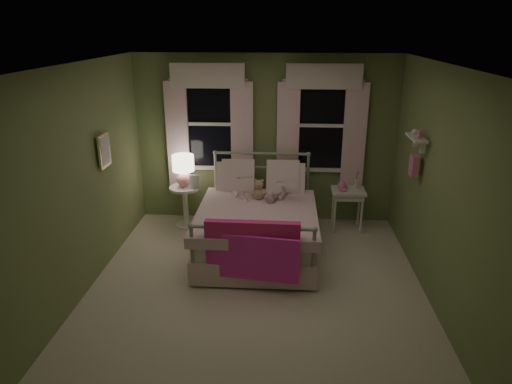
# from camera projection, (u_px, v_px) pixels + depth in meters

# --- Properties ---
(room_shell) EXTENTS (4.20, 4.20, 4.20)m
(room_shell) POSITION_uv_depth(u_px,v_px,m) (256.00, 185.00, 5.09)
(room_shell) COLOR silver
(room_shell) RESTS_ON ground
(bed) EXTENTS (1.58, 2.04, 1.18)m
(bed) POSITION_uv_depth(u_px,v_px,m) (258.00, 225.00, 6.28)
(bed) COLOR white
(bed) RESTS_ON ground
(pink_throw) EXTENTS (1.10, 0.22, 0.71)m
(pink_throw) POSITION_uv_depth(u_px,v_px,m) (252.00, 244.00, 5.24)
(pink_throw) COLOR #E22C80
(pink_throw) RESTS_ON bed
(child_left) EXTENTS (0.30, 0.25, 0.69)m
(child_left) POSITION_uv_depth(u_px,v_px,m) (240.00, 179.00, 6.51)
(child_left) COLOR #F7D1DD
(child_left) RESTS_ON bed
(child_right) EXTENTS (0.43, 0.39, 0.71)m
(child_right) POSITION_uv_depth(u_px,v_px,m) (279.00, 179.00, 6.47)
(child_right) COLOR #F7D1DD
(child_right) RESTS_ON bed
(book_left) EXTENTS (0.22, 0.16, 0.26)m
(book_left) POSITION_uv_depth(u_px,v_px,m) (238.00, 181.00, 6.26)
(book_left) COLOR beige
(book_left) RESTS_ON child_left
(book_right) EXTENTS (0.22, 0.17, 0.26)m
(book_right) POSITION_uv_depth(u_px,v_px,m) (279.00, 185.00, 6.24)
(book_right) COLOR beige
(book_right) RESTS_ON child_right
(teddy_bear) EXTENTS (0.23, 0.18, 0.31)m
(teddy_bear) POSITION_uv_depth(u_px,v_px,m) (259.00, 191.00, 6.39)
(teddy_bear) COLOR tan
(teddy_bear) RESTS_ON bed
(nightstand_left) EXTENTS (0.46, 0.46, 0.65)m
(nightstand_left) POSITION_uv_depth(u_px,v_px,m) (185.00, 201.00, 7.05)
(nightstand_left) COLOR white
(nightstand_left) RESTS_ON ground
(table_lamp) EXTENTS (0.33, 0.33, 0.49)m
(table_lamp) POSITION_uv_depth(u_px,v_px,m) (183.00, 168.00, 6.86)
(table_lamp) COLOR pink
(table_lamp) RESTS_ON nightstand_left
(book_nightstand) EXTENTS (0.19, 0.24, 0.02)m
(book_nightstand) POSITION_uv_depth(u_px,v_px,m) (190.00, 188.00, 6.89)
(book_nightstand) COLOR beige
(book_nightstand) RESTS_ON nightstand_left
(nightstand_right) EXTENTS (0.50, 0.40, 0.64)m
(nightstand_right) POSITION_uv_depth(u_px,v_px,m) (348.00, 196.00, 6.89)
(nightstand_right) COLOR white
(nightstand_right) RESTS_ON ground
(pink_toy) EXTENTS (0.14, 0.20, 0.14)m
(pink_toy) POSITION_uv_depth(u_px,v_px,m) (342.00, 186.00, 6.84)
(pink_toy) COLOR pink
(pink_toy) RESTS_ON nightstand_right
(bud_vase) EXTENTS (0.06, 0.06, 0.28)m
(bud_vase) POSITION_uv_depth(u_px,v_px,m) (357.00, 180.00, 6.85)
(bud_vase) COLOR white
(bud_vase) RESTS_ON nightstand_right
(window_left) EXTENTS (1.34, 0.13, 1.96)m
(window_left) POSITION_uv_depth(u_px,v_px,m) (209.00, 120.00, 6.93)
(window_left) COLOR black
(window_left) RESTS_ON room_shell
(window_right) EXTENTS (1.34, 0.13, 1.96)m
(window_right) POSITION_uv_depth(u_px,v_px,m) (322.00, 121.00, 6.82)
(window_right) COLOR black
(window_right) RESTS_ON room_shell
(wall_shelf) EXTENTS (0.15, 0.50, 0.60)m
(wall_shelf) POSITION_uv_depth(u_px,v_px,m) (415.00, 152.00, 5.55)
(wall_shelf) COLOR white
(wall_shelf) RESTS_ON room_shell
(framed_picture) EXTENTS (0.03, 0.32, 0.42)m
(framed_picture) POSITION_uv_depth(u_px,v_px,m) (104.00, 151.00, 5.70)
(framed_picture) COLOR beige
(framed_picture) RESTS_ON room_shell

